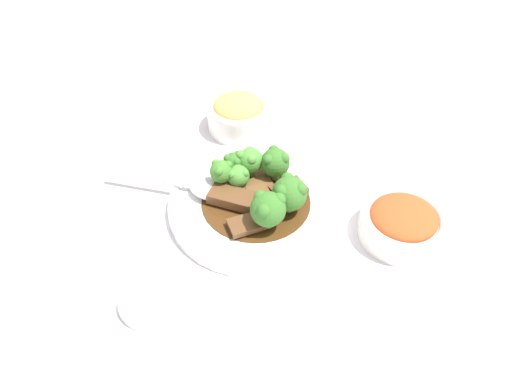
{
  "coord_description": "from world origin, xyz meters",
  "views": [
    {
      "loc": [
        -0.51,
        0.08,
        0.53
      ],
      "look_at": [
        0.0,
        0.0,
        0.03
      ],
      "focal_mm": 35.0,
      "sensor_mm": 36.0,
      "label": 1
    }
  ],
  "objects_px": {
    "broccoli_floret_0": "(275,162)",
    "broccoli_floret_2": "(234,163)",
    "beef_strip_4": "(247,224)",
    "main_plate": "(256,204)",
    "beef_strip_0": "(255,186)",
    "sauce_dish": "(148,302)",
    "broccoli_floret_6": "(238,176)",
    "broccoli_floret_5": "(249,160)",
    "beef_strip_2": "(263,203)",
    "broccoli_floret_1": "(221,171)",
    "side_bowl_kimchi": "(403,223)",
    "side_bowl_appetizer": "(240,113)",
    "serving_spoon": "(206,188)",
    "broccoli_floret_4": "(268,209)",
    "broccoli_floret_3": "(289,193)",
    "beef_strip_3": "(288,190)",
    "beef_strip_1": "(234,200)"
  },
  "relations": [
    {
      "from": "main_plate",
      "to": "broccoli_floret_6",
      "type": "distance_m",
      "value": 0.05
    },
    {
      "from": "beef_strip_0",
      "to": "broccoli_floret_2",
      "type": "distance_m",
      "value": 0.05
    },
    {
      "from": "sauce_dish",
      "to": "broccoli_floret_5",
      "type": "bearing_deg",
      "value": -37.91
    },
    {
      "from": "side_bowl_appetizer",
      "to": "beef_strip_3",
      "type": "bearing_deg",
      "value": -166.89
    },
    {
      "from": "main_plate",
      "to": "beef_strip_0",
      "type": "xyz_separation_m",
      "value": [
        0.02,
        -0.0,
        0.01
      ]
    },
    {
      "from": "beef_strip_0",
      "to": "side_bowl_appetizer",
      "type": "distance_m",
      "value": 0.18
    },
    {
      "from": "side_bowl_appetizer",
      "to": "sauce_dish",
      "type": "bearing_deg",
      "value": 155.21
    },
    {
      "from": "beef_strip_3",
      "to": "sauce_dish",
      "type": "height_order",
      "value": "beef_strip_3"
    },
    {
      "from": "broccoli_floret_1",
      "to": "sauce_dish",
      "type": "xyz_separation_m",
      "value": [
        -0.18,
        0.11,
        -0.04
      ]
    },
    {
      "from": "side_bowl_appetizer",
      "to": "broccoli_floret_0",
      "type": "bearing_deg",
      "value": -168.55
    },
    {
      "from": "broccoli_floret_2",
      "to": "broccoli_floret_5",
      "type": "bearing_deg",
      "value": -94.87
    },
    {
      "from": "main_plate",
      "to": "side_bowl_kimchi",
      "type": "distance_m",
      "value": 0.21
    },
    {
      "from": "broccoli_floret_0",
      "to": "beef_strip_2",
      "type": "bearing_deg",
      "value": 155.17
    },
    {
      "from": "beef_strip_0",
      "to": "broccoli_floret_6",
      "type": "bearing_deg",
      "value": 71.97
    },
    {
      "from": "main_plate",
      "to": "side_bowl_kimchi",
      "type": "xyz_separation_m",
      "value": [
        -0.08,
        -0.19,
        0.02
      ]
    },
    {
      "from": "beef_strip_2",
      "to": "broccoli_floret_0",
      "type": "height_order",
      "value": "broccoli_floret_0"
    },
    {
      "from": "beef_strip_0",
      "to": "beef_strip_3",
      "type": "relative_size",
      "value": 1.03
    },
    {
      "from": "beef_strip_4",
      "to": "serving_spoon",
      "type": "xyz_separation_m",
      "value": [
        0.08,
        0.05,
        0.0
      ]
    },
    {
      "from": "beef_strip_4",
      "to": "side_bowl_kimchi",
      "type": "xyz_separation_m",
      "value": [
        -0.03,
        -0.21,
        0.0
      ]
    },
    {
      "from": "broccoli_floret_5",
      "to": "main_plate",
      "type": "bearing_deg",
      "value": -176.71
    },
    {
      "from": "broccoli_floret_2",
      "to": "broccoli_floret_6",
      "type": "distance_m",
      "value": 0.02
    },
    {
      "from": "sauce_dish",
      "to": "beef_strip_3",
      "type": "bearing_deg",
      "value": -53.77
    },
    {
      "from": "broccoli_floret_4",
      "to": "side_bowl_appetizer",
      "type": "bearing_deg",
      "value": 1.2
    },
    {
      "from": "broccoli_floret_0",
      "to": "broccoli_floret_2",
      "type": "relative_size",
      "value": 1.19
    },
    {
      "from": "beef_strip_2",
      "to": "broccoli_floret_1",
      "type": "height_order",
      "value": "broccoli_floret_1"
    },
    {
      "from": "beef_strip_0",
      "to": "serving_spoon",
      "type": "xyz_separation_m",
      "value": [
        0.01,
        0.07,
        0.0
      ]
    },
    {
      "from": "beef_strip_2",
      "to": "broccoli_floret_5",
      "type": "bearing_deg",
      "value": 9.62
    },
    {
      "from": "beef_strip_0",
      "to": "sauce_dish",
      "type": "xyz_separation_m",
      "value": [
        -0.17,
        0.16,
        -0.02
      ]
    },
    {
      "from": "broccoli_floret_1",
      "to": "side_bowl_kimchi",
      "type": "xyz_separation_m",
      "value": [
        -0.12,
        -0.24,
        -0.02
      ]
    },
    {
      "from": "beef_strip_0",
      "to": "broccoli_floret_5",
      "type": "relative_size",
      "value": 1.21
    },
    {
      "from": "broccoli_floret_4",
      "to": "serving_spoon",
      "type": "height_order",
      "value": "broccoli_floret_4"
    },
    {
      "from": "broccoli_floret_0",
      "to": "side_bowl_kimchi",
      "type": "relative_size",
      "value": 0.44
    },
    {
      "from": "beef_strip_1",
      "to": "broccoli_floret_2",
      "type": "relative_size",
      "value": 1.8
    },
    {
      "from": "beef_strip_3",
      "to": "broccoli_floret_1",
      "type": "relative_size",
      "value": 1.26
    },
    {
      "from": "broccoli_floret_4",
      "to": "beef_strip_2",
      "type": "bearing_deg",
      "value": 0.19
    },
    {
      "from": "broccoli_floret_3",
      "to": "broccoli_floret_5",
      "type": "xyz_separation_m",
      "value": [
        0.08,
        0.05,
        0.0
      ]
    },
    {
      "from": "broccoli_floret_1",
      "to": "sauce_dish",
      "type": "bearing_deg",
      "value": 148.37
    },
    {
      "from": "beef_strip_3",
      "to": "beef_strip_0",
      "type": "bearing_deg",
      "value": 69.65
    },
    {
      "from": "beef_strip_2",
      "to": "broccoli_floret_6",
      "type": "height_order",
      "value": "broccoli_floret_6"
    },
    {
      "from": "beef_strip_0",
      "to": "broccoli_floret_0",
      "type": "xyz_separation_m",
      "value": [
        0.02,
        -0.03,
        0.03
      ]
    },
    {
      "from": "broccoli_floret_2",
      "to": "side_bowl_appetizer",
      "type": "bearing_deg",
      "value": -10.75
    },
    {
      "from": "broccoli_floret_3",
      "to": "broccoli_floret_6",
      "type": "height_order",
      "value": "broccoli_floret_3"
    },
    {
      "from": "broccoli_floret_3",
      "to": "broccoli_floret_0",
      "type": "bearing_deg",
      "value": 6.46
    },
    {
      "from": "main_plate",
      "to": "broccoli_floret_3",
      "type": "distance_m",
      "value": 0.06
    },
    {
      "from": "sauce_dish",
      "to": "broccoli_floret_3",
      "type": "bearing_deg",
      "value": -58.95
    },
    {
      "from": "beef_strip_4",
      "to": "broccoli_floret_1",
      "type": "height_order",
      "value": "broccoli_floret_1"
    },
    {
      "from": "beef_strip_2",
      "to": "side_bowl_appetizer",
      "type": "xyz_separation_m",
      "value": [
        0.22,
        0.01,
        0.01
      ]
    },
    {
      "from": "beef_strip_4",
      "to": "main_plate",
      "type": "bearing_deg",
      "value": -22.24
    },
    {
      "from": "beef_strip_0",
      "to": "side_bowl_appetizer",
      "type": "relative_size",
      "value": 0.56
    },
    {
      "from": "beef_strip_0",
      "to": "sauce_dish",
      "type": "bearing_deg",
      "value": 136.75
    }
  ]
}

